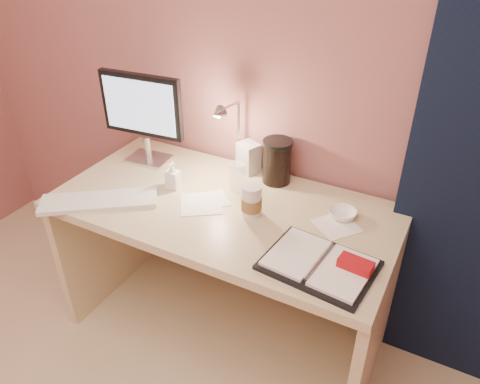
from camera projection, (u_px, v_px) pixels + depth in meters
The scene contains 14 objects.
desk at pixel (232, 238), 2.08m from camera, with size 1.40×0.70×0.73m.
monitor at pixel (143, 110), 2.09m from camera, with size 0.40×0.16×0.42m.
keyboard at pixel (99, 201), 1.91m from camera, with size 0.47×0.14×0.02m, color white.
planner at pixel (322, 264), 1.58m from camera, with size 0.39×0.31×0.06m.
paper_a at pixel (211, 200), 1.94m from camera, with size 0.13×0.13×0.00m, color white.
paper_b at pixel (337, 226), 1.78m from camera, with size 0.15×0.15×0.00m, color white.
paper_c at pixel (201, 204), 1.91m from camera, with size 0.17×0.17×0.00m, color white.
coffee_cup at pixel (252, 201), 1.82m from camera, with size 0.08×0.08×0.13m.
clear_cup at pixel (237, 176), 1.98m from camera, with size 0.07×0.07×0.12m, color white.
bowl at pixel (343, 214), 1.82m from camera, with size 0.11×0.11×0.03m, color white.
lotion_bottle at pixel (173, 175), 1.99m from camera, with size 0.05×0.06×0.12m, color silver.
dark_jar at pixel (277, 163), 2.02m from camera, with size 0.12×0.12×0.18m, color black.
product_box at pixel (249, 158), 2.10m from camera, with size 0.09×0.07×0.14m, color silver.
desk_lamp at pixel (233, 132), 1.99m from camera, with size 0.10×0.21×0.34m.
Camera 1 is at (0.80, 0.01, 1.80)m, focal length 35.00 mm.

